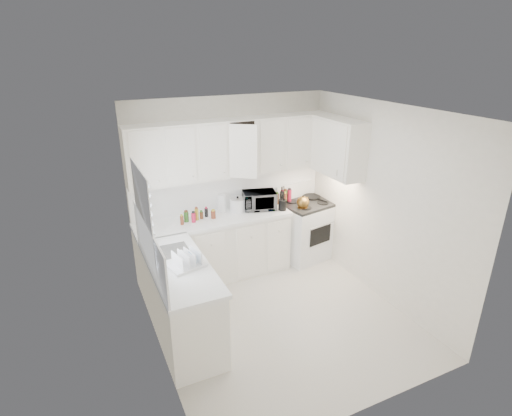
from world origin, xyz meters
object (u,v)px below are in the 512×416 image
utensil_crock (283,198)px  dish_rack (186,258)px  tea_kettle (303,201)px  rice_cooker (238,204)px  microwave (259,198)px  stove (306,222)px

utensil_crock → dish_rack: 2.03m
tea_kettle → rice_cooker: rice_cooker is taller
microwave → utensil_crock: 0.35m
tea_kettle → utensil_crock: size_ratio=0.61×
microwave → rice_cooker: (-0.33, 0.05, -0.05)m
tea_kettle → utensil_crock: 0.35m
utensil_crock → dish_rack: bearing=-150.0°
stove → rice_cooker: bearing=162.3°
microwave → dish_rack: microwave is taller
stove → rice_cooker: size_ratio=5.30×
dish_rack → rice_cooker: bearing=34.4°
dish_rack → stove: bearing=13.0°
stove → dish_rack: (-2.27, -1.13, 0.45)m
utensil_crock → tea_kettle: bearing=-7.9°
stove → dish_rack: size_ratio=3.19×
stove → tea_kettle: 0.51m
tea_kettle → utensil_crock: (-0.33, 0.05, 0.09)m
microwave → rice_cooker: size_ratio=2.11×
utensil_crock → dish_rack: size_ratio=1.01×
stove → microwave: bearing=163.2°
microwave → rice_cooker: 0.34m
tea_kettle → rice_cooker: bearing=140.0°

